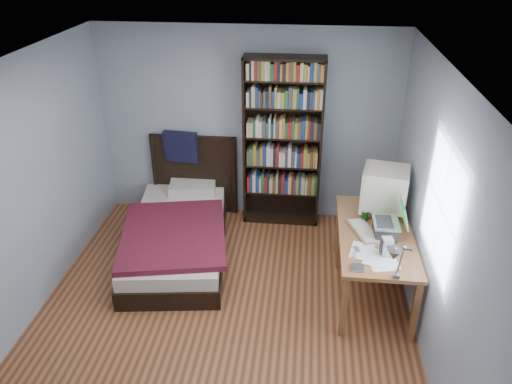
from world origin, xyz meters
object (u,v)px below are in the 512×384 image
at_px(keyboard, 364,231).
at_px(bookshelf, 283,144).
at_px(bed, 179,230).
at_px(desk, 369,236).
at_px(desk_lamp, 395,256).
at_px(laptop, 387,227).
at_px(speaker, 387,247).
at_px(crt_monitor, 383,188).
at_px(soda_can, 365,216).

distance_m(keyboard, bookshelf, 1.71).
distance_m(bookshelf, bed, 1.66).
xyz_separation_m(desk, desk_lamp, (-0.02, -1.51, 0.79)).
distance_m(laptop, keyboard, 0.24).
relative_size(desk_lamp, bookshelf, 0.27).
distance_m(desk, desk_lamp, 1.71).
bearing_deg(bed, bookshelf, 34.57).
bearing_deg(speaker, bed, 150.61).
bearing_deg(speaker, desk_lamp, -101.73).
bearing_deg(laptop, bed, 164.83).
distance_m(desk, speaker, 0.92).
bearing_deg(bed, laptop, -15.17).
bearing_deg(desk, crt_monitor, -5.34).
height_order(soda_can, bed, bed).
relative_size(crt_monitor, soda_can, 4.66).
distance_m(desk_lamp, bed, 2.93).
xyz_separation_m(desk, keyboard, (-0.12, -0.43, 0.33)).
bearing_deg(crt_monitor, laptop, -89.05).
xyz_separation_m(crt_monitor, soda_can, (-0.19, -0.18, -0.25)).
xyz_separation_m(desk_lamp, soda_can, (-0.08, 1.32, -0.42)).
bearing_deg(desk_lamp, soda_can, 93.58).
bearing_deg(keyboard, bookshelf, 103.64).
distance_m(desk, crt_monitor, 0.62).
bearing_deg(soda_can, speaker, -76.63).
distance_m(keyboard, soda_can, 0.25).
relative_size(crt_monitor, keyboard, 1.17).
height_order(speaker, bed, bed).
relative_size(desk_lamp, soda_can, 5.09).
bearing_deg(desk_lamp, keyboard, 95.68).
bearing_deg(desk_lamp, laptop, 83.89).
bearing_deg(keyboard, soda_can, 64.31).
bearing_deg(soda_can, desk_lamp, -86.42).
distance_m(speaker, bed, 2.54).
bearing_deg(desk, soda_can, -116.93).
bearing_deg(laptop, bookshelf, 128.43).
xyz_separation_m(desk, bookshelf, (-1.05, 0.96, 0.68)).
bearing_deg(bookshelf, bed, -145.43).
relative_size(crt_monitor, bed, 0.23).
bearing_deg(laptop, soda_can, 124.18).
xyz_separation_m(crt_monitor, bookshelf, (-1.14, 0.97, 0.06)).
distance_m(keyboard, bed, 2.24).
height_order(desk, speaker, speaker).
xyz_separation_m(keyboard, bookshelf, (-0.93, 1.40, 0.35)).
bearing_deg(crt_monitor, desk, 174.66).
xyz_separation_m(soda_can, bookshelf, (-0.95, 1.16, 0.30)).
bearing_deg(laptop, crt_monitor, 90.95).
relative_size(desk, crt_monitor, 2.85).
bearing_deg(desk, bookshelf, 137.40).
bearing_deg(bed, speaker, -23.05).
bearing_deg(keyboard, bed, 144.57).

